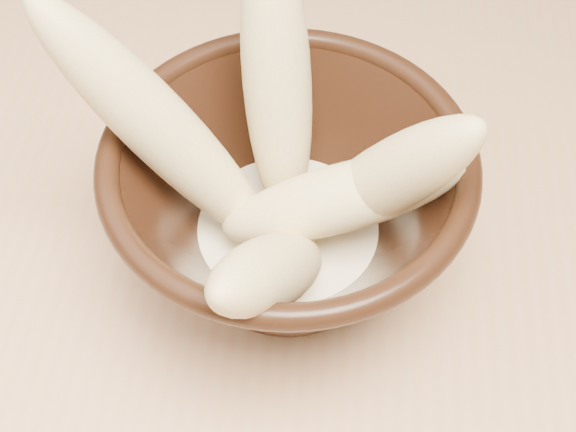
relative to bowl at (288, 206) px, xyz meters
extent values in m
cylinder|color=tan|center=(-0.32, 0.39, -0.46)|extent=(0.05, 0.05, 0.71)
cylinder|color=black|center=(0.00, 0.00, -0.05)|extent=(0.08, 0.08, 0.01)
cylinder|color=black|center=(0.00, 0.00, -0.04)|extent=(0.08, 0.08, 0.01)
torus|color=black|center=(0.00, 0.00, 0.04)|extent=(0.19, 0.19, 0.01)
cylinder|color=#F2E5C2|center=(0.00, 0.00, -0.03)|extent=(0.11, 0.11, 0.01)
ellipsoid|color=#CFBA7A|center=(-0.01, 0.04, 0.05)|extent=(0.06, 0.10, 0.16)
ellipsoid|color=#CFBA7A|center=(-0.06, 0.00, 0.05)|extent=(0.14, 0.06, 0.16)
ellipsoid|color=#CFBA7A|center=(0.05, -0.01, 0.04)|extent=(0.11, 0.07, 0.14)
ellipsoid|color=#CFBA7A|center=(0.03, -0.01, 0.02)|extent=(0.14, 0.05, 0.08)
ellipsoid|color=#CFBA7A|center=(0.00, -0.06, 0.02)|extent=(0.07, 0.12, 0.12)
camera|label=1|loc=(0.03, -0.26, 0.34)|focal=50.00mm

